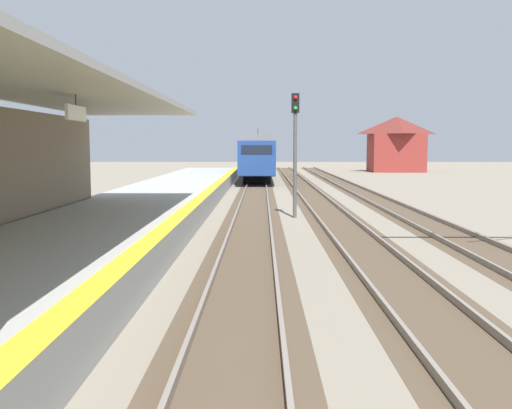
# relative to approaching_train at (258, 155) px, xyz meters

# --- Properties ---
(station_platform) EXTENTS (5.00, 80.00, 0.91)m
(station_platform) POSITION_rel_approaching_train_xyz_m (-4.40, -35.62, -1.73)
(station_platform) COLOR #999993
(station_platform) RESTS_ON ground
(track_pair_nearest_platform) EXTENTS (2.34, 120.00, 0.16)m
(track_pair_nearest_platform) POSITION_rel_approaching_train_xyz_m (-0.00, -31.62, -2.13)
(track_pair_nearest_platform) COLOR #4C3D2D
(track_pair_nearest_platform) RESTS_ON ground
(track_pair_middle) EXTENTS (2.34, 120.00, 0.16)m
(track_pair_middle) POSITION_rel_approaching_train_xyz_m (3.40, -31.62, -2.13)
(track_pair_middle) COLOR #4C3D2D
(track_pair_middle) RESTS_ON ground
(track_pair_far_side) EXTENTS (2.34, 120.00, 0.16)m
(track_pair_far_side) POSITION_rel_approaching_train_xyz_m (6.80, -31.62, -2.13)
(track_pair_far_side) COLOR #4C3D2D
(track_pair_far_side) RESTS_ON ground
(approaching_train) EXTENTS (2.93, 19.60, 4.76)m
(approaching_train) POSITION_rel_approaching_train_xyz_m (0.00, 0.00, 0.00)
(approaching_train) COLOR navy
(approaching_train) RESTS_ON ground
(rail_signal_post) EXTENTS (0.32, 0.34, 5.20)m
(rail_signal_post) POSITION_rel_approaching_train_xyz_m (1.78, -28.29, 1.02)
(rail_signal_post) COLOR #4C4C4C
(rail_signal_post) RESTS_ON ground
(distant_trackside_house) EXTENTS (6.60, 5.28, 6.40)m
(distant_trackside_house) POSITION_rel_approaching_train_xyz_m (16.02, 16.09, 1.16)
(distant_trackside_house) COLOR maroon
(distant_trackside_house) RESTS_ON ground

